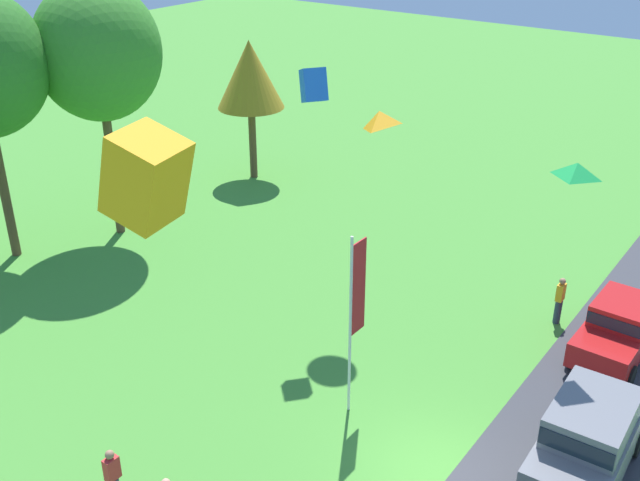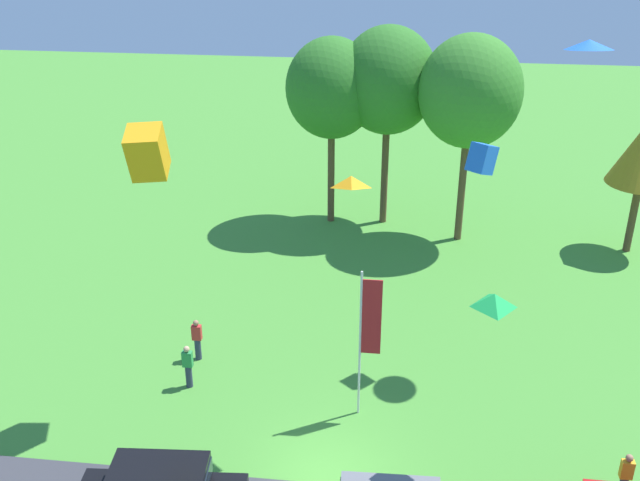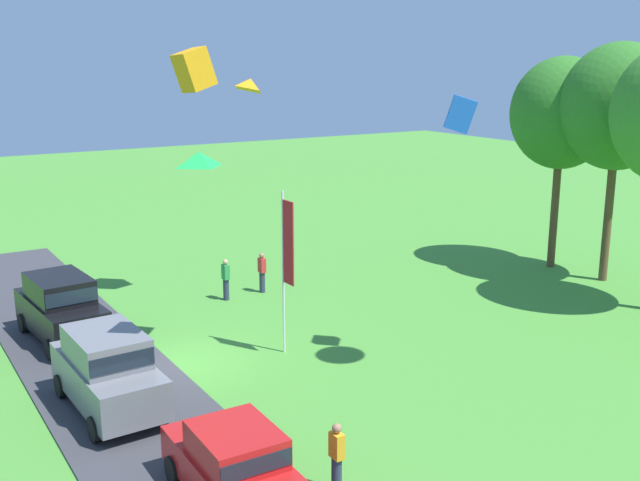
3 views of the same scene
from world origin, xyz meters
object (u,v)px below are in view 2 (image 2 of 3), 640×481
Objects in this scene: kite_diamond_mid_center at (494,300)px; person_watching_sky at (197,339)px; tree_right_of_center at (332,89)px; person_on_lawn at (188,366)px; kite_diamond_low_drifter at (351,182)px; tree_left_of_center at (470,92)px; flag_banner at (368,327)px; kite_delta_over_trees at (589,45)px; kite_box_high_right at (482,159)px; kite_box_trailing_tail at (147,152)px; person_beside_suv at (625,477)px; tree_lone_near at (388,81)px.

person_watching_sky is at bearing 145.42° from kite_diamond_mid_center.
person_on_lawn is at bearing -102.97° from tree_right_of_center.
kite_diamond_low_drifter is at bearing -82.18° from tree_right_of_center.
person_watching_sky is at bearing 94.46° from person_on_lawn.
tree_left_of_center is (10.18, 13.73, 6.72)m from person_on_lawn.
flag_banner is (-3.79, -14.47, -4.12)m from tree_left_of_center.
person_on_lawn is 9.97m from kite_diamond_low_drifter.
flag_banner is at bearing -144.60° from kite_delta_over_trees.
person_on_lawn is 0.18× the size of tree_right_of_center.
flag_banner reaches higher than person_watching_sky.
kite_box_trailing_tail reaches higher than kite_box_high_right.
flag_banner is at bearing 157.99° from person_beside_suv.
tree_left_of_center is at bearing 53.44° from person_on_lawn.
kite_diamond_low_drifter is at bearing -105.85° from tree_left_of_center.
kite_box_trailing_tail is at bearing -160.03° from kite_delta_over_trees.
kite_delta_over_trees is at bearing -73.77° from tree_left_of_center.
flag_banner is 5.43m from kite_diamond_low_drifter.
kite_diamond_low_drifter is 9.57m from kite_delta_over_trees.
kite_box_trailing_tail reaches higher than person_watching_sky.
kite_box_high_right is (3.52, 3.99, 4.49)m from flag_banner.
person_beside_suv is 1.00× the size of person_on_lawn.
tree_lone_near is 13.90m from kite_delta_over_trees.
kite_diamond_mid_center is at bearing -80.64° from tree_lone_near.
person_on_lawn is at bearing 68.59° from kite_box_trailing_tail.
kite_box_high_right reaches higher than kite_diamond_mid_center.
kite_box_high_right is at bearing 120.65° from person_beside_suv.
kite_delta_over_trees is at bearing 16.96° from person_on_lawn.
kite_box_trailing_tail is (-10.25, -4.13, 1.21)m from kite_box_high_right.
kite_box_trailing_tail is at bearing 173.23° from kite_diamond_low_drifter.
kite_diamond_mid_center is at bearing -41.57° from kite_diamond_low_drifter.
person_on_lawn is at bearing 164.45° from kite_diamond_low_drifter.
tree_right_of_center is 13.61m from kite_box_high_right.
tree_lone_near reaches higher than tree_left_of_center.
tree_left_of_center reaches higher than kite_diamond_low_drifter.
tree_right_of_center is at bearing 130.19° from kite_delta_over_trees.
kite_diamond_low_drifter is at bearing -15.55° from person_on_lawn.
kite_box_high_right is at bearing 8.57° from person_watching_sky.
person_on_lawn is at bearing -126.56° from tree_left_of_center.
person_watching_sky is at bearing 158.55° from person_beside_suv.
kite_box_trailing_tail is at bearing 168.35° from person_beside_suv.
kite_diamond_mid_center is (-0.24, -8.27, -0.80)m from kite_box_high_right.
tree_left_of_center is at bearing 88.42° from kite_diamond_mid_center.
person_watching_sky is at bearing 159.23° from flag_banner.
person_on_lawn is at bearing -112.20° from tree_lone_near.
person_watching_sky and person_beside_suv have the same top height.
person_beside_suv is 14.64m from person_on_lawn.
tree_lone_near is 12.12× the size of kite_diamond_low_drifter.
tree_left_of_center is at bearing 75.31° from flag_banner.
kite_box_trailing_tail reaches higher than person_beside_suv.
tree_lone_near is at bearing 112.09° from person_beside_suv.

